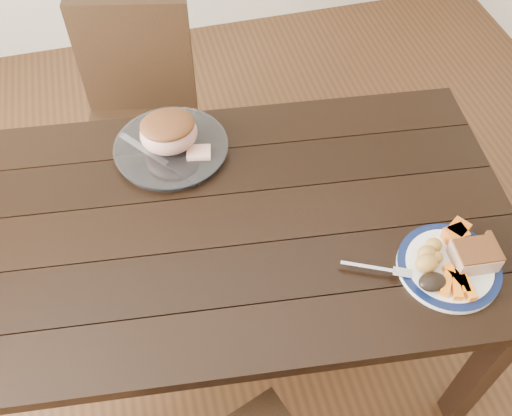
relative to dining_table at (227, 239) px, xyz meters
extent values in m
plane|color=#472B16|center=(0.00, 0.00, -0.66)|extent=(4.00, 4.00, 0.00)
cube|color=black|center=(0.00, 0.00, 0.07)|extent=(1.69, 1.08, 0.04)
cube|color=black|center=(-0.67, 0.45, -0.30)|extent=(0.07, 0.07, 0.71)
cube|color=black|center=(0.67, -0.45, -0.30)|extent=(0.07, 0.07, 0.71)
cube|color=black|center=(0.76, 0.28, -0.30)|extent=(0.07, 0.07, 0.71)
cube|color=black|center=(-0.20, 0.65, -0.21)|extent=(0.50, 0.50, 0.04)
cube|color=black|center=(-0.15, 0.85, 0.04)|extent=(0.42, 0.13, 0.46)
cube|color=black|center=(0.02, 0.79, -0.44)|extent=(0.04, 0.04, 0.43)
cube|color=black|center=(-0.06, 0.43, -0.44)|extent=(0.04, 0.04, 0.43)
cube|color=black|center=(-0.33, 0.87, -0.44)|extent=(0.04, 0.04, 0.43)
cube|color=black|center=(-0.41, 0.51, -0.44)|extent=(0.04, 0.04, 0.43)
cylinder|color=white|center=(0.52, -0.30, 0.10)|extent=(0.26, 0.26, 0.02)
torus|color=#0B1539|center=(0.52, -0.30, 0.11)|extent=(0.26, 0.26, 0.02)
cylinder|color=white|center=(-0.10, 0.30, 0.10)|extent=(0.34, 0.34, 0.02)
cube|color=tan|center=(0.58, -0.30, 0.14)|extent=(0.12, 0.10, 0.05)
ellipsoid|color=gold|center=(0.45, -0.29, 0.14)|extent=(0.06, 0.05, 0.05)
ellipsoid|color=gold|center=(0.48, -0.28, 0.13)|extent=(0.04, 0.03, 0.03)
ellipsoid|color=gold|center=(0.49, -0.24, 0.13)|extent=(0.04, 0.04, 0.04)
ellipsoid|color=gold|center=(0.47, -0.26, 0.13)|extent=(0.05, 0.04, 0.04)
cube|color=orange|center=(0.48, -0.35, 0.12)|extent=(0.06, 0.07, 0.02)
cube|color=orange|center=(0.51, -0.34, 0.12)|extent=(0.04, 0.07, 0.02)
cube|color=orange|center=(0.50, -0.37, 0.12)|extent=(0.04, 0.07, 0.02)
cube|color=orange|center=(0.52, -0.38, 0.12)|extent=(0.02, 0.07, 0.02)
cube|color=orange|center=(0.52, -0.36, 0.12)|extent=(0.03, 0.07, 0.02)
cube|color=orange|center=(0.58, -0.22, 0.13)|extent=(0.07, 0.07, 0.04)
cube|color=orange|center=(0.56, -0.23, 0.13)|extent=(0.06, 0.05, 0.04)
ellipsoid|color=black|center=(0.45, -0.34, 0.13)|extent=(0.07, 0.05, 0.03)
cube|color=silver|center=(0.31, -0.25, 0.11)|extent=(0.13, 0.07, 0.00)
cube|color=silver|center=(0.39, -0.29, 0.11)|extent=(0.05, 0.04, 0.00)
ellipsoid|color=tan|center=(-0.10, 0.30, 0.16)|extent=(0.17, 0.15, 0.11)
cube|color=tan|center=(-0.03, 0.24, 0.12)|extent=(0.08, 0.07, 0.02)
cube|color=silver|center=(-0.18, 0.31, 0.09)|extent=(0.14, 0.17, 0.00)
cube|color=black|center=(-0.09, 0.18, 0.10)|extent=(0.09, 0.11, 0.01)
camera|label=1|loc=(-0.16, -0.93, 1.34)|focal=40.00mm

